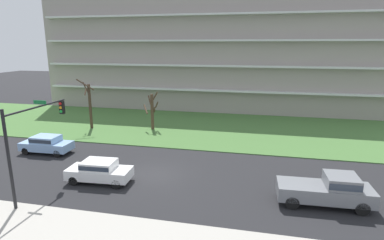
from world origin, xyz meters
The scene contains 10 objects.
ground centered at (0.00, 0.00, 0.00)m, with size 160.00×160.00×0.00m, color #232326.
sidewalk_curb_near centered at (0.00, -8.00, 0.07)m, with size 80.00×4.00×0.15m, color #ADA89E.
grass_lawn_strip centered at (0.00, 14.00, 0.04)m, with size 80.00×16.00×0.08m, color #477238.
apartment_building centered at (0.00, 27.68, 8.24)m, with size 48.99×12.32×16.48m.
tree_far_left centered at (-11.30, 10.75, 2.91)m, with size 1.92×1.43×5.80m.
tree_left centered at (-4.36, 11.98, 2.25)m, with size 1.92×1.90×4.31m.
sedan_white_near_left centered at (-3.28, -2.00, 0.87)m, with size 4.49×2.03×1.57m.
pickup_gray_center_left centered at (11.61, -1.99, 1.02)m, with size 5.47×2.19×1.95m.
sedan_blue_center_right centered at (-10.85, 2.50, 0.87)m, with size 4.43×1.88×1.57m.
traffic_signal_mast centered at (-6.12, -4.68, 4.13)m, with size 0.90×5.54×5.99m.
Camera 1 is at (7.43, -20.44, 9.36)m, focal length 29.37 mm.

